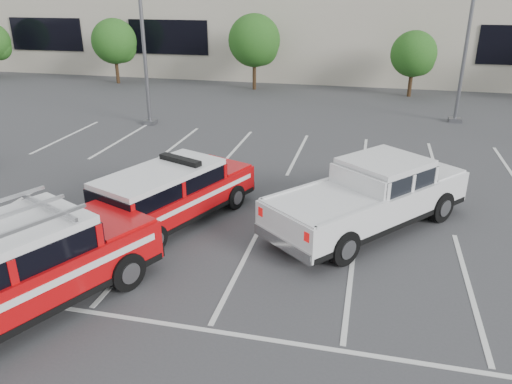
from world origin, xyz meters
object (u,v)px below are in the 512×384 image
convention_building (347,9)px  tree_mid_left (256,42)px  fire_chief_suv (172,198)px  light_pole_left (141,15)px  tree_mid_right (415,55)px  white_pickup (370,202)px  tree_left (116,43)px  ladder_suv (15,275)px  light_pole_mid (471,15)px

convention_building → tree_mid_left: size_ratio=12.38×
fire_chief_suv → tree_mid_left: bearing=118.8°
tree_mid_left → light_pole_left: bearing=-107.1°
tree_mid_right → white_pickup: size_ratio=0.63×
tree_mid_left → white_pickup: (7.93, -19.33, -2.26)m
convention_building → fire_chief_suv: bearing=-95.3°
convention_building → tree_left: 18.11m
convention_building → fire_chief_suv: 30.52m
convention_building → ladder_suv: (-4.26, -35.02, -3.80)m
tree_mid_right → light_pole_left: light_pole_left is taller
light_pole_mid → white_pickup: size_ratio=1.62×
tree_left → white_pickup: tree_left is taller
white_pickup → convention_building: bearing=135.0°
white_pickup → ladder_suv: (-7.10, -5.87, 0.14)m
fire_chief_suv → light_pole_mid: bearing=78.4°
convention_building → tree_mid_right: (4.91, -9.82, -2.22)m
fire_chief_suv → tree_mid_right: bearing=91.6°
light_pole_left → white_pickup: size_ratio=1.62×
ladder_suv → tree_mid_left: bearing=117.1°
fire_chief_suv → white_pickup: 5.71m
tree_mid_left → white_pickup: size_ratio=0.77×
tree_mid_right → white_pickup: tree_mid_right is taller
convention_building → light_pole_left: size_ratio=5.86×
tree_left → white_pickup: size_ratio=0.70×
fire_chief_suv → ladder_suv: bearing=-84.5°
white_pickup → light_pole_mid: bearing=112.8°
light_pole_mid → fire_chief_suv: size_ratio=1.81×
tree_mid_left → ladder_suv: bearing=-88.1°
tree_mid_left → light_pole_left: light_pole_left is taller
tree_left → tree_mid_right: (20.00, -0.00, -0.27)m
tree_left → convention_building: bearing=33.1°
ladder_suv → light_pole_left: bearing=129.7°
convention_building → tree_mid_left: bearing=-117.4°
tree_mid_left → fire_chief_suv: tree_mid_left is taller
tree_left → light_pole_mid: light_pole_mid is taller
tree_left → ladder_suv: (10.83, -25.20, -1.86)m
fire_chief_suv → white_pickup: white_pickup is taller
light_pole_left → white_pickup: (11.02, -9.29, -4.41)m
convention_building → light_pole_left: 21.49m
tree_mid_left → light_pole_mid: light_pole_mid is taller
convention_building → fire_chief_suv: size_ratio=10.61×
tree_mid_left → fire_chief_suv: 20.57m
light_pole_left → light_pole_mid: 15.52m
convention_building → tree_left: bearing=-146.9°
tree_mid_left → ladder_suv: (0.83, -25.20, -2.13)m
light_pole_mid → fire_chief_suv: 17.76m
tree_mid_right → light_pole_left: (-13.09, -10.05, 2.68)m
tree_mid_right → ladder_suv: tree_mid_right is taller
light_pole_left → ladder_suv: (3.92, -15.16, -4.27)m
convention_building → fire_chief_suv: convention_building is taller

